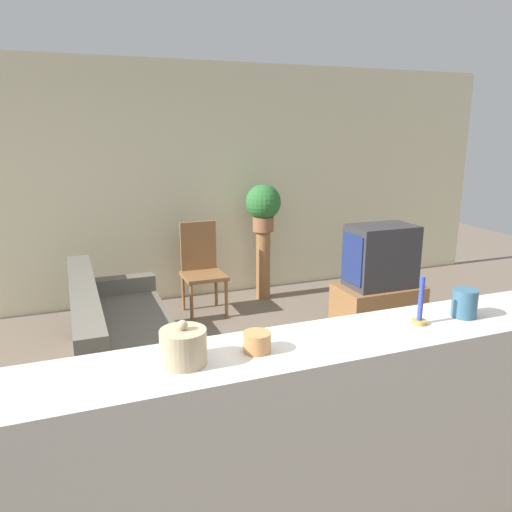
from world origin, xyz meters
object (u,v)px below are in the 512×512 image
at_px(potted_plant, 263,205).
at_px(decorative_bowl, 183,346).
at_px(television, 380,256).
at_px(wooden_chair, 201,265).
at_px(couch, 121,344).

height_order(potted_plant, decorative_bowl, potted_plant).
bearing_deg(television, decorative_bowl, -138.74).
bearing_deg(decorative_bowl, wooden_chair, 74.03).
height_order(television, potted_plant, potted_plant).
bearing_deg(potted_plant, decorative_bowl, -116.54).
height_order(couch, television, television).
xyz_separation_m(television, potted_plant, (-0.64, 1.40, 0.33)).
distance_m(television, decorative_bowl, 3.19).
bearing_deg(television, wooden_chair, 139.55).
height_order(television, wooden_chair, television).
bearing_deg(couch, decorative_bowl, -88.42).
bearing_deg(television, potted_plant, 114.70).
xyz_separation_m(couch, television, (2.44, -0.01, 0.51)).
bearing_deg(potted_plant, wooden_chair, -167.74).
distance_m(wooden_chair, decorative_bowl, 3.51).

